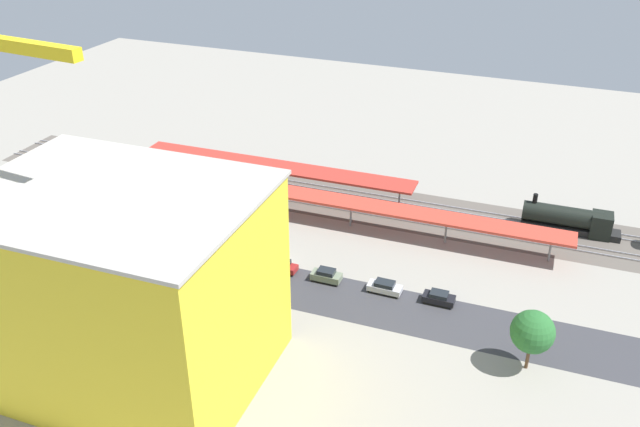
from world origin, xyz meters
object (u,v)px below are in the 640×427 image
(parked_car_1, at_px, (385,288))
(street_tree_2, at_px, (35,220))
(parked_car_0, at_px, (439,298))
(box_truck_0, at_px, (225,278))
(locomotive, at_px, (571,220))
(parked_car_5, at_px, (182,245))
(parked_car_4, at_px, (233,254))
(parked_car_2, at_px, (326,276))
(construction_building, at_px, (124,289))
(traffic_light, at_px, (162,212))
(platform_canopy_near, at_px, (351,203))
(platform_canopy_far, at_px, (274,166))
(parked_car_3, at_px, (281,266))
(box_truck_1, at_px, (214,285))
(street_tree_3, at_px, (533,332))
(street_tree_0, at_px, (18,212))
(street_tree_1, at_px, (10,217))

(parked_car_1, distance_m, street_tree_2, 49.61)
(parked_car_0, height_order, box_truck_0, box_truck_0)
(locomotive, distance_m, parked_car_5, 57.82)
(parked_car_4, relative_size, box_truck_0, 0.45)
(parked_car_2, height_order, street_tree_2, street_tree_2)
(construction_building, distance_m, traffic_light, 28.47)
(street_tree_2, bearing_deg, parked_car_2, -169.14)
(platform_canopy_near, distance_m, platform_canopy_far, 17.59)
(parked_car_4, xyz_separation_m, box_truck_0, (-2.75, 7.19, 1.02))
(locomotive, distance_m, box_truck_0, 52.28)
(parked_car_3, distance_m, traffic_light, 19.59)
(parked_car_4, bearing_deg, box_truck_0, 110.92)
(construction_building, distance_m, box_truck_1, 17.92)
(box_truck_1, relative_size, street_tree_3, 1.42)
(street_tree_2, height_order, street_tree_3, street_tree_2)
(street_tree_2, bearing_deg, parked_car_1, -170.48)
(construction_building, xyz_separation_m, box_truck_1, (-1.13, -15.43, -9.06))
(locomotive, xyz_separation_m, parked_car_3, (36.10, 25.87, -1.16))
(street_tree_0, bearing_deg, parked_car_1, -171.91)
(locomotive, relative_size, parked_car_5, 3.36)
(box_truck_1, bearing_deg, parked_car_2, -145.59)
(parked_car_0, bearing_deg, box_truck_1, 18.17)
(parked_car_2, bearing_deg, locomotive, -138.58)
(street_tree_3, bearing_deg, street_tree_2, 0.01)
(parked_car_1, height_order, parked_car_5, parked_car_5)
(parked_car_0, relative_size, parked_car_2, 0.99)
(parked_car_5, bearing_deg, parked_car_4, -175.16)
(box_truck_1, xyz_separation_m, street_tree_1, (31.93, 0.58, 3.85))
(parked_car_2, xyz_separation_m, box_truck_1, (12.17, 8.33, 0.79))
(parked_car_4, xyz_separation_m, box_truck_1, (-2.13, 8.92, 0.87))
(parked_car_4, height_order, box_truck_1, box_truck_1)
(street_tree_3, relative_size, traffic_light, 1.00)
(box_truck_1, relative_size, street_tree_1, 1.27)
(platform_canopy_far, xyz_separation_m, parked_car_5, (4.22, 22.72, -3.56))
(parked_car_5, bearing_deg, parked_car_3, -179.47)
(locomotive, xyz_separation_m, street_tree_1, (73.48, 34.84, 3.53))
(street_tree_0, distance_m, traffic_light, 20.37)
(platform_canopy_far, height_order, traffic_light, traffic_light)
(street_tree_0, bearing_deg, street_tree_3, 179.44)
(platform_canopy_near, height_order, parked_car_5, platform_canopy_near)
(street_tree_2, bearing_deg, traffic_light, -149.03)
(platform_canopy_near, distance_m, street_tree_1, 48.69)
(parked_car_3, height_order, parked_car_5, parked_car_3)
(parked_car_1, bearing_deg, street_tree_3, 156.53)
(parked_car_5, bearing_deg, platform_canopy_near, -142.52)
(parked_car_2, height_order, street_tree_3, street_tree_3)
(platform_canopy_far, bearing_deg, street_tree_3, 145.79)
(parked_car_2, relative_size, parked_car_3, 0.87)
(parked_car_3, distance_m, parked_car_4, 7.60)
(parked_car_0, height_order, parked_car_5, parked_car_5)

